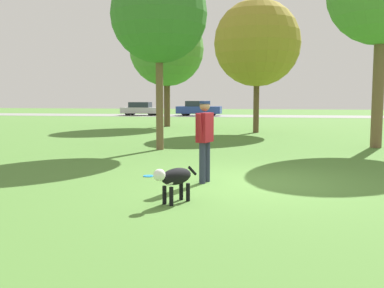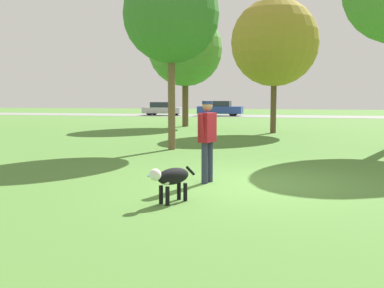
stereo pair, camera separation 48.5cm
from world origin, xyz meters
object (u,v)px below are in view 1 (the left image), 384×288
object	(u,v)px
person	(205,134)
tree_far_left	(167,49)
dog	(174,178)
frisbee	(149,176)
parked_car_silver	(141,109)
tree_near_left	(159,15)
parked_car_blue	(199,109)
tree_mid_center	(257,43)

from	to	relation	value
person	tree_far_left	world-z (taller)	tree_far_left
dog	frisbee	bearing A→B (deg)	-125.67
frisbee	parked_car_silver	bearing A→B (deg)	106.58
tree_near_left	parked_car_blue	xyz separation A→B (m)	(-3.15, 28.26, -3.79)
person	dog	world-z (taller)	person
frisbee	parked_car_blue	distance (m)	33.67
person	frisbee	distance (m)	1.75
person	tree_near_left	size ratio (longest dim) A/B	0.28
parked_car_silver	person	bearing A→B (deg)	-71.53
tree_near_left	tree_far_left	bearing A→B (deg)	101.90
tree_near_left	parked_car_silver	size ratio (longest dim) A/B	1.58
tree_far_left	parked_car_blue	bearing A→B (deg)	92.21
dog	tree_far_left	bearing A→B (deg)	-137.00
tree_near_left	parked_car_blue	size ratio (longest dim) A/B	1.42
person	parked_car_blue	distance (m)	34.35
tree_mid_center	parked_car_blue	world-z (taller)	tree_mid_center
person	dog	distance (m)	2.01
dog	parked_car_silver	xyz separation A→B (m)	(-11.03, 35.73, 0.22)
frisbee	parked_car_blue	xyz separation A→B (m)	(-4.16, 33.41, 0.70)
tree_far_left	parked_car_blue	world-z (taller)	tree_far_left
frisbee	tree_far_left	size ratio (longest dim) A/B	0.03
person	parked_car_silver	distance (m)	35.64
frisbee	tree_near_left	distance (m)	6.90
person	tree_near_left	world-z (taller)	tree_near_left
tree_mid_center	parked_car_silver	distance (m)	23.66
dog	tree_near_left	xyz separation A→B (m)	(-2.12, 7.56, 4.07)
person	tree_far_left	xyz separation A→B (m)	(-4.88, 17.59, 3.67)
person	tree_near_left	distance (m)	7.04
person	dog	size ratio (longest dim) A/B	1.77
parked_car_blue	person	bearing A→B (deg)	-79.88
tree_far_left	tree_mid_center	bearing A→B (deg)	-35.18
tree_mid_center	parked_car_silver	world-z (taller)	tree_mid_center
tree_near_left	tree_mid_center	distance (m)	8.61
parked_car_silver	tree_near_left	bearing A→B (deg)	-72.41
person	tree_far_left	distance (m)	18.62
frisbee	parked_car_silver	distance (m)	34.77
frisbee	parked_car_blue	size ratio (longest dim) A/B	0.06
frisbee	parked_car_blue	bearing A→B (deg)	97.11
parked_car_silver	tree_mid_center	bearing A→B (deg)	-59.35
person	parked_car_silver	world-z (taller)	person
person	frisbee	xyz separation A→B (m)	(-1.34, 0.49, -1.00)
dog	tree_mid_center	size ratio (longest dim) A/B	0.15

